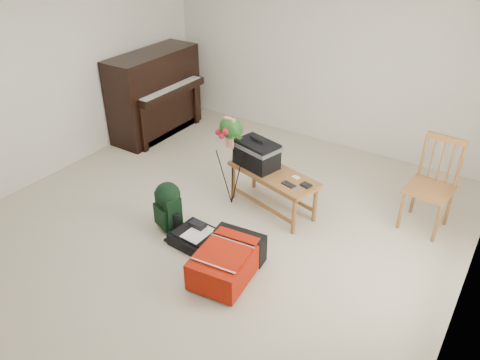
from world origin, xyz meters
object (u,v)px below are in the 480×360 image
Objects in this scene: piano at (156,96)px; red_suitcase at (230,258)px; dining_chair at (431,186)px; flower_stand at (231,162)px; bench at (260,162)px; black_duffel at (198,238)px; green_backpack at (168,204)px.

red_suitcase is at bearing -36.61° from piano.
flower_stand reaches higher than dining_chair.
flower_stand is at bearing -153.23° from dining_chair.
dining_chair is 2.30m from red_suitcase.
bench is at bearing 29.06° from flower_stand.
red_suitcase is at bearing -57.81° from bench.
flower_stand is (2.07, -1.03, -0.04)m from piano.
bench is at bearing 84.40° from black_duffel.
piano is 1.45× the size of dining_chair.
piano is at bearing 158.02° from flower_stand.
piano is 1.32× the size of flower_stand.
piano reaches higher than bench.
bench reaches higher than red_suitcase.
bench is (2.37, -0.89, -0.01)m from piano.
piano is 1.29× the size of bench.
dining_chair is 0.91× the size of flower_stand.
piano is at bearing -178.01° from dining_chair.
red_suitcase is 0.56m from black_duffel.
flower_stand reaches higher than red_suitcase.
red_suitcase is (-1.36, -1.82, -0.34)m from dining_chair.
red_suitcase is at bearing 6.75° from green_backpack.
bench is at bearing 77.33° from green_backpack.
dining_chair is (1.73, 0.67, -0.09)m from bench.
green_backpack is (-0.59, -0.93, -0.27)m from bench.
black_duffel is 0.49m from green_backpack.
red_suitcase is 1.27m from flower_stand.
dining_chair is at bearing -3.00° from piano.
dining_chair reaches higher than bench.
green_backpack is at bearing -45.51° from piano.
green_backpack is (-0.43, 0.05, 0.24)m from black_duffel.
bench is 1.85m from dining_chair.
dining_chair is 1.81× the size of green_backpack.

